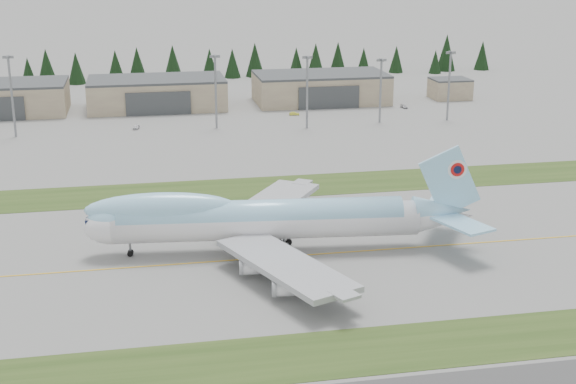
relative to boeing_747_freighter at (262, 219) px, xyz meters
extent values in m
plane|color=slate|center=(0.18, -3.44, -6.59)|extent=(7000.00, 7000.00, 0.00)
cube|color=#2B4318|center=(0.18, -41.44, -6.59)|extent=(400.00, 14.00, 0.08)
cube|color=#2B4318|center=(0.18, 41.56, -6.59)|extent=(400.00, 18.00, 0.08)
cube|color=gold|center=(0.18, -3.44, -6.59)|extent=(400.00, 0.40, 0.02)
cylinder|color=white|center=(0.75, -0.08, -0.65)|extent=(57.80, 12.32, 6.67)
cylinder|color=#98D6F9|center=(-0.27, 0.03, 0.58)|extent=(53.67, 11.41, 6.15)
ellipsoid|color=white|center=(-27.82, 2.77, -0.65)|extent=(11.27, 7.69, 6.67)
ellipsoid|color=#98D6F9|center=(-27.82, 2.77, 0.58)|extent=(9.44, 6.51, 5.65)
ellipsoid|color=#98D6F9|center=(-18.64, 1.86, 2.53)|extent=(28.72, 8.44, 6.15)
cube|color=#0C1433|center=(-31.39, 3.13, 0.69)|extent=(2.45, 2.87, 1.33)
cone|color=white|center=(34.42, -3.43, -0.65)|extent=(12.89, 7.72, 6.53)
cone|color=#98D6F9|center=(34.42, -3.43, 0.58)|extent=(11.81, 7.04, 5.95)
cube|color=#98D6F9|center=(35.44, -3.53, 6.33)|extent=(12.42, 1.84, 14.15)
cylinder|color=white|center=(36.71, -3.24, 8.79)|extent=(3.69, 0.57, 3.69)
cylinder|color=red|center=(36.72, -3.14, 8.79)|extent=(2.67, 0.47, 2.67)
cylinder|color=#0C1433|center=(36.73, -3.04, 8.79)|extent=(1.55, 0.36, 1.54)
cube|color=#98D6F9|center=(37.07, 2.49, -0.03)|extent=(11.05, 12.84, 0.47)
cube|color=#98D6F9|center=(35.85, -9.75, -0.03)|extent=(9.54, 12.68, 0.47)
cube|color=#9FA2A7|center=(4.47, 16.56, -2.49)|extent=(25.17, 31.00, 1.03)
cube|color=#9FA2A7|center=(1.12, -17.11, -2.49)|extent=(20.69, 32.16, 1.03)
cylinder|color=white|center=(-0.63, 12.94, -4.44)|extent=(5.56, 3.08, 2.56)
cylinder|color=white|center=(5.31, 21.94, -4.44)|extent=(5.56, 3.08, 2.56)
cylinder|color=white|center=(-3.17, -12.57, -4.44)|extent=(5.56, 3.08, 2.56)
cylinder|color=white|center=(0.88, -22.55, -4.44)|extent=(5.56, 3.08, 2.56)
cylinder|color=gray|center=(-24.76, 2.47, -5.36)|extent=(0.49, 0.49, 2.46)
cylinder|color=gray|center=(-0.47, 3.14, -5.26)|extent=(0.63, 0.63, 2.67)
cylinder|color=gray|center=(-1.08, -2.98, -5.26)|extent=(0.63, 0.63, 2.67)
cylinder|color=gray|center=(4.63, 2.63, -5.26)|extent=(0.63, 0.63, 2.67)
cylinder|color=gray|center=(4.02, -3.49, -5.26)|extent=(0.63, 0.63, 2.67)
cylinder|color=black|center=(-24.80, 2.06, -6.03)|extent=(1.16, 0.47, 1.13)
cylinder|color=black|center=(-24.72, 2.87, -6.03)|extent=(1.16, 0.47, 1.13)
cylinder|color=black|center=(-0.47, 3.14, -5.98)|extent=(1.28, 0.63, 1.23)
cylinder|color=black|center=(-1.08, -2.98, -5.98)|extent=(1.28, 0.63, 1.23)
cylinder|color=black|center=(4.63, 2.63, -5.98)|extent=(1.28, 0.63, 1.23)
cylinder|color=black|center=(4.02, -3.49, -5.98)|extent=(1.28, 0.63, 1.23)
cube|color=gray|center=(-14.82, 146.56, -1.59)|extent=(48.00, 26.00, 10.00)
cube|color=#393C3E|center=(-14.82, 146.56, 3.81)|extent=(48.00, 26.00, 0.80)
cube|color=#393C3E|center=(-14.82, 133.26, -2.59)|extent=(22.08, 0.60, 8.00)
cube|color=gray|center=(45.18, 146.56, -1.59)|extent=(48.00, 26.00, 10.00)
cube|color=#393C3E|center=(45.18, 146.56, 3.81)|extent=(48.00, 26.00, 0.80)
cube|color=#393C3E|center=(45.18, 133.26, -2.59)|extent=(22.08, 0.60, 8.00)
cube|color=gray|center=(95.18, 144.56, -3.09)|extent=(14.00, 12.00, 7.00)
cube|color=#393C3E|center=(95.18, 144.56, 0.71)|extent=(14.00, 12.00, 0.60)
cylinder|color=gray|center=(-58.81, 108.77, 5.28)|extent=(0.70, 0.70, 23.76)
cube|color=gray|center=(-58.81, 108.77, 17.56)|extent=(3.20, 3.20, 0.80)
cylinder|color=gray|center=(2.58, 109.24, 4.60)|extent=(0.70, 0.70, 22.38)
cube|color=gray|center=(2.58, 109.24, 16.19)|extent=(3.20, 3.20, 0.80)
cylinder|color=gray|center=(30.91, 104.12, 4.43)|extent=(0.70, 0.70, 22.05)
cube|color=gray|center=(30.91, 104.12, 15.86)|extent=(3.20, 3.20, 0.80)
cylinder|color=gray|center=(56.19, 107.81, 3.44)|extent=(0.70, 0.70, 20.07)
cube|color=gray|center=(56.19, 107.81, 13.87)|extent=(3.20, 3.20, 0.80)
cylinder|color=gray|center=(79.41, 107.10, 4.39)|extent=(0.70, 0.70, 21.97)
cube|color=gray|center=(79.41, 107.10, 15.78)|extent=(3.20, 3.20, 0.80)
imported|color=silver|center=(-22.67, 112.80, -6.59)|extent=(2.49, 4.25, 1.36)
imported|color=gold|center=(30.84, 124.47, -6.59)|extent=(3.57, 1.68, 1.13)
imported|color=#A6A6AB|center=(71.97, 129.43, -6.59)|extent=(2.08, 4.02, 1.11)
cone|color=black|center=(-66.02, 208.28, -0.93)|extent=(6.34, 6.34, 11.32)
cone|color=black|center=(-58.26, 206.84, 0.87)|extent=(8.36, 8.36, 14.92)
cone|color=black|center=(-46.22, 205.52, 0.06)|extent=(7.45, 7.45, 13.30)
cone|color=black|center=(-30.12, 210.40, 0.05)|extent=(7.45, 7.45, 13.29)
cone|color=black|center=(-20.98, 210.71, 0.55)|extent=(8.00, 8.00, 14.28)
cone|color=black|center=(-6.01, 204.88, 1.21)|extent=(8.74, 8.74, 15.60)
cone|color=black|center=(10.35, 212.00, -0.19)|extent=(7.18, 7.18, 12.82)
cone|color=black|center=(20.11, 209.84, -0.18)|extent=(7.19, 7.19, 12.83)
cone|color=black|center=(30.31, 211.15, 0.91)|extent=(8.40, 8.40, 15.00)
cone|color=black|center=(48.68, 209.68, -0.23)|extent=(7.13, 7.13, 12.74)
cone|color=black|center=(56.65, 205.88, 0.82)|extent=(8.31, 8.31, 14.83)
cone|color=black|center=(68.39, 212.24, 0.62)|extent=(8.08, 8.08, 14.43)
cone|color=black|center=(79.49, 208.86, -0.57)|extent=(6.74, 6.74, 12.04)
cone|color=black|center=(95.58, 211.01, -0.47)|extent=(6.86, 6.86, 12.25)
cone|color=black|center=(112.23, 205.19, -1.26)|extent=(5.97, 5.97, 10.67)
cone|color=black|center=(120.21, 212.33, 1.78)|extent=(9.38, 9.38, 16.75)
cone|color=black|center=(137.82, 211.87, 0.09)|extent=(7.49, 7.49, 13.37)
camera|label=1|loc=(-21.99, -140.83, 49.15)|focal=50.00mm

